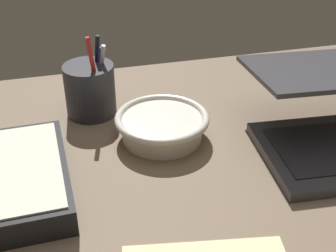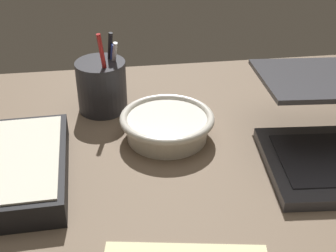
# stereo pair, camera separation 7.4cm
# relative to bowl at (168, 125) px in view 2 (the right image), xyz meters

# --- Properties ---
(desk_top) EXTENTS (1.40, 1.00, 0.02)m
(desk_top) POSITION_rel_bowl_xyz_m (-0.00, -0.18, -0.04)
(desk_top) COLOR #75604C
(desk_top) RESTS_ON ground
(bowl) EXTENTS (0.17, 0.17, 0.05)m
(bowl) POSITION_rel_bowl_xyz_m (0.00, 0.00, 0.00)
(bowl) COLOR silver
(bowl) RESTS_ON desk_top
(pen_cup) EXTENTS (0.10, 0.10, 0.17)m
(pen_cup) POSITION_rel_bowl_xyz_m (-0.11, 0.12, 0.02)
(pen_cup) COLOR #28282D
(pen_cup) RESTS_ON desk_top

